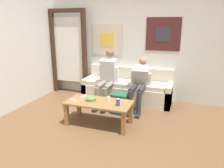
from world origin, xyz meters
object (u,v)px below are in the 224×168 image
Objects in this scene: couch at (127,90)px; drink_can_blue at (118,102)px; person_seated_adult at (107,76)px; game_controller_near_left at (84,96)px; backpack at (120,104)px; pillar_candle at (108,99)px; ceramic_bowl at (91,99)px; game_controller_near_right at (73,100)px; coffee_table at (99,106)px; person_seated_teen at (139,82)px.

couch reaches higher than drink_can_blue.
person_seated_adult reaches higher than game_controller_near_left.
backpack is at bearing 40.46° from game_controller_near_left.
pillar_candle is at bearing -7.01° from game_controller_near_left.
ceramic_bowl is at bearing -33.97° from game_controller_near_left.
drink_can_blue reaches higher than pillar_candle.
couch is 1.32m from pillar_candle.
game_controller_near_right is at bearing -106.30° from game_controller_near_left.
backpack is at bearing 61.46° from ceramic_bowl.
coffee_table is 8.16× the size of game_controller_near_right.
pillar_candle reaches higher than coffee_table.
backpack is (0.20, 0.65, -0.17)m from coffee_table.
person_seated_teen reaches higher than coffee_table.
person_seated_adult is 1.18m from game_controller_near_right.
couch is 1.74× the size of coffee_table.
couch is 0.59m from person_seated_teen.
drink_can_blue is (0.54, -0.06, 0.03)m from ceramic_bowl.
coffee_table is 2.95× the size of backpack.
couch reaches higher than ceramic_bowl.
game_controller_near_right reaches higher than backpack.
game_controller_near_right is at bearing -161.23° from pillar_candle.
person_seated_adult is 8.40× the size of game_controller_near_left.
game_controller_near_left is at bearing 172.99° from pillar_candle.
drink_can_blue reaches higher than coffee_table.
coffee_table is 0.96× the size of person_seated_adult.
backpack is at bearing -128.01° from person_seated_teen.
game_controller_near_left reaches higher than backpack.
game_controller_near_left is (-0.52, 0.06, -0.03)m from pillar_candle.
game_controller_near_right is (-0.46, -0.12, 0.09)m from coffee_table.
pillar_candle is at bearing 31.72° from coffee_table.
game_controller_near_left is at bearing 73.70° from game_controller_near_right.
coffee_table is 0.19m from ceramic_bowl.
ceramic_bowl is 0.54m from drink_can_blue.
game_controller_near_right is at bearing -111.69° from couch.
person_seated_teen is at bearing 51.99° from backpack.
coffee_table is 0.41m from drink_can_blue.
pillar_candle is (0.14, 0.09, 0.12)m from coffee_table.
person_seated_teen is 2.68× the size of backpack.
pillar_candle is 0.64m from game_controller_near_right.
game_controller_near_right reaches higher than coffee_table.
game_controller_near_left is (-0.23, 0.15, -0.02)m from ceramic_bowl.
pillar_candle is at bearing 18.77° from game_controller_near_right.
ceramic_bowl is (0.07, -1.02, -0.19)m from person_seated_adult.
couch reaches higher than coffee_table.
person_seated_adult is (-0.22, 1.02, 0.30)m from coffee_table.
ceramic_bowl is (-0.35, -0.64, 0.28)m from backpack.
person_seated_teen reaches higher than backpack.
drink_can_blue is 0.84× the size of game_controller_near_left.
pillar_candle reaches higher than game_controller_near_left.
ceramic_bowl is at bearing -101.97° from couch.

